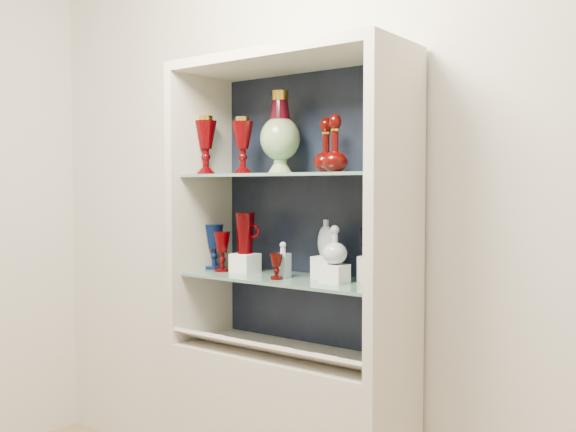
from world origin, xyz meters
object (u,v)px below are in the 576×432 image
Objects in this scene: pedestal_lamp_right at (243,146)px; ruby_goblet_small at (276,267)px; ruby_decanter_a at (335,140)px; lidded_bowl at (383,160)px; clear_round_decanter at (335,246)px; clear_square_bottle at (283,260)px; enamel_urn at (280,133)px; cobalt_goblet at (214,247)px; ruby_pitcher at (245,233)px; cameo_medallion at (371,239)px; pedestal_lamp_left at (206,145)px; ruby_goblet_tall at (222,251)px; flat_flask at (326,237)px; ruby_decanter_b at (326,144)px.

pedestal_lamp_right is 0.54m from ruby_goblet_small.
ruby_decanter_a reaches higher than lidded_bowl.
clear_round_decanter reaches higher than ruby_goblet_small.
ruby_decanter_a is at bearing -2.15° from clear_square_bottle.
pedestal_lamp_right is at bearing -176.41° from lidded_bowl.
ruby_goblet_small is 0.26m from clear_round_decanter.
cobalt_goblet is at bearing -175.81° from enamel_urn.
lidded_bowl is at bearing 0.25° from cobalt_goblet.
ruby_pitcher reaches higher than cameo_medallion.
ruby_pitcher is (-0.48, 0.04, -0.38)m from ruby_decanter_a.
enamel_urn reaches higher than clear_square_bottle.
ruby_pitcher is 1.34× the size of cameo_medallion.
clear_round_decanter is (-0.19, -0.04, -0.32)m from lidded_bowl.
enamel_urn is at bearing 4.19° from cobalt_goblet.
cameo_medallion is (-0.08, 0.06, -0.30)m from lidded_bowl.
ruby_pitcher is 1.24× the size of clear_round_decanter.
cameo_medallion is at bearing 5.60° from enamel_urn.
enamel_urn is at bearing 12.15° from pedestal_lamp_left.
cameo_medallion is at bearing 25.61° from ruby_goblet_small.
ruby_pitcher is at bearing -171.06° from cameo_medallion.
cobalt_goblet is at bearing 154.33° from ruby_goblet_tall.
lidded_bowl is 0.89× the size of ruby_goblet_small.
flat_flask is (0.58, 0.03, 0.07)m from cobalt_goblet.
pedestal_lamp_right is 0.47m from ruby_decanter_a.
ruby_decanter_b reaches higher than cameo_medallion.
cameo_medallion is (0.19, 0.03, 0.00)m from flat_flask.
enamel_urn reaches higher than pedestal_lamp_right.
pedestal_lamp_right is 2.35× the size of ruby_goblet_small.
flat_flask is at bearing 141.49° from clear_round_decanter.
ruby_decanter_b is at bearing 174.88° from lidded_bowl.
ruby_decanter_b is at bearing 22.43° from clear_square_bottle.
cobalt_goblet is 0.44m from ruby_goblet_small.
flat_flask is at bearing -168.14° from cameo_medallion.
ruby_pitcher is at bearing 171.69° from clear_square_bottle.
clear_square_bottle is (0.23, -0.03, -0.10)m from ruby_pitcher.
enamel_urn is at bearing 22.47° from pedestal_lamp_right.
ruby_decanter_b is 2.56× the size of lidded_bowl.
lidded_bowl is at bearing 11.33° from clear_round_decanter.
lidded_bowl reaches higher than cameo_medallion.
enamel_urn is at bearing 0.36° from ruby_pitcher.
ruby_goblet_small is 0.06m from clear_square_bottle.
flat_flask is (0.16, 0.07, 0.09)m from clear_square_bottle.
ruby_decanter_a is 0.81m from cobalt_goblet.
ruby_decanter_b is at bearing 139.75° from ruby_decanter_a.
ruby_decanter_b reaches higher than clear_square_bottle.
pedestal_lamp_right is at bearing -170.35° from ruby_decanter_b.
cobalt_goblet is at bearing 167.58° from ruby_pitcher.
ruby_decanter_b is 0.41m from clear_round_decanter.
lidded_bowl is (0.85, 0.05, -0.08)m from pedestal_lamp_left.
ruby_pitcher is (0.19, 0.04, -0.38)m from pedestal_lamp_left.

